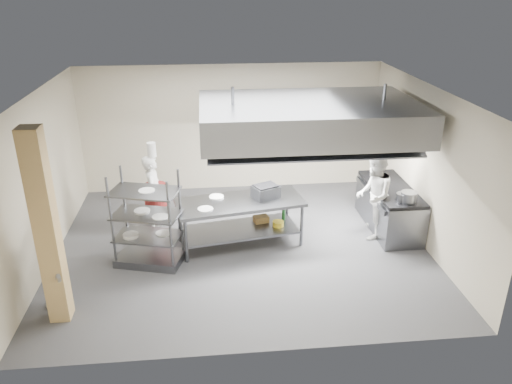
{
  "coord_description": "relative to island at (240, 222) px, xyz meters",
  "views": [
    {
      "loc": [
        -0.59,
        -8.45,
        4.78
      ],
      "look_at": [
        0.3,
        0.2,
        1.04
      ],
      "focal_mm": 35.0,
      "sensor_mm": 36.0,
      "label": 1
    }
  ],
  "objects": [
    {
      "name": "chef_plating",
      "position": [
        -2.98,
        -1.78,
        0.33
      ],
      "size": [
        0.75,
        0.99,
        1.57
      ],
      "primitive_type": "imported",
      "rotation": [
        0.0,
        0.0,
        -1.1
      ],
      "color": "white",
      "rests_on": "floor"
    },
    {
      "name": "stockpot",
      "position": [
        3.15,
        -0.36,
        0.55
      ],
      "size": [
        0.3,
        0.3,
        0.21
      ],
      "primitive_type": "cylinder",
      "color": "gray",
      "rests_on": "range_top"
    },
    {
      "name": "griddle",
      "position": [
        0.51,
        0.12,
        0.57
      ],
      "size": [
        0.57,
        0.52,
        0.23
      ],
      "primitive_type": "cube",
      "rotation": [
        0.0,
        0.0,
        0.43
      ],
      "color": "slate",
      "rests_on": "island_worktop"
    },
    {
      "name": "island",
      "position": [
        0.0,
        0.0,
        0.0
      ],
      "size": [
        2.51,
        1.4,
        0.91
      ],
      "primitive_type": null,
      "rotation": [
        0.0,
        0.0,
        0.18
      ],
      "color": "slate",
      "rests_on": "floor"
    },
    {
      "name": "plate_stack",
      "position": [
        -1.68,
        -0.53,
        0.1
      ],
      "size": [
        0.28,
        0.28,
        0.05
      ],
      "primitive_type": "cylinder",
      "color": "white",
      "rests_on": "pass_rack"
    },
    {
      "name": "cooking_range",
      "position": [
        3.1,
        0.39,
        -0.04
      ],
      "size": [
        0.8,
        2.0,
        0.84
      ],
      "primitive_type": "cube",
      "color": "slate",
      "rests_on": "floor"
    },
    {
      "name": "hood_strip_b",
      "position": [
        2.22,
        0.29,
        1.62
      ],
      "size": [
        1.6,
        0.12,
        0.04
      ],
      "primitive_type": "cube",
      "color": "white",
      "rests_on": "exhaust_hood"
    },
    {
      "name": "wall_back",
      "position": [
        0.02,
        2.89,
        1.04
      ],
      "size": [
        7.0,
        0.0,
        7.0
      ],
      "primitive_type": "plane",
      "rotation": [
        1.57,
        0.0,
        0.0
      ],
      "color": "#BBAF95",
      "rests_on": "ground"
    },
    {
      "name": "wall_left",
      "position": [
        -3.48,
        -0.11,
        1.04
      ],
      "size": [
        0.0,
        6.0,
        6.0
      ],
      "primitive_type": "plane",
      "rotation": [
        1.57,
        0.0,
        1.57
      ],
      "color": "#BBAF95",
      "rests_on": "ground"
    },
    {
      "name": "hood_strip_a",
      "position": [
        0.42,
        0.29,
        1.62
      ],
      "size": [
        1.6,
        0.12,
        0.04
      ],
      "primitive_type": "cube",
      "color": "white",
      "rests_on": "exhaust_hood"
    },
    {
      "name": "chef_head",
      "position": [
        -1.67,
        0.78,
        0.35
      ],
      "size": [
        0.4,
        0.59,
        1.6
      ],
      "primitive_type": "imported",
      "rotation": [
        0.0,
        0.0,
        1.54
      ],
      "color": "white",
      "rests_on": "floor"
    },
    {
      "name": "island_worktop",
      "position": [
        0.0,
        0.0,
        0.42
      ],
      "size": [
        2.51,
        1.4,
        0.06
      ],
      "primitive_type": "cube",
      "rotation": [
        0.0,
        0.0,
        0.18
      ],
      "color": "slate",
      "rests_on": "island"
    },
    {
      "name": "range_top",
      "position": [
        3.1,
        0.39,
        0.41
      ],
      "size": [
        0.78,
        1.96,
        0.06
      ],
      "primitive_type": "cube",
      "color": "black",
      "rests_on": "cooking_range"
    },
    {
      "name": "wall_right",
      "position": [
        3.52,
        -0.11,
        1.04
      ],
      "size": [
        0.0,
        6.0,
        6.0
      ],
      "primitive_type": "plane",
      "rotation": [
        1.57,
        0.0,
        -1.57
      ],
      "color": "#BBAF95",
      "rests_on": "ground"
    },
    {
      "name": "wicker_basket",
      "position": [
        0.44,
        0.25,
        -0.07
      ],
      "size": [
        0.32,
        0.26,
        0.12
      ],
      "primitive_type": "cube",
      "rotation": [
        0.0,
        0.0,
        0.23
      ],
      "color": "#94623B",
      "rests_on": "island_undershelf"
    },
    {
      "name": "island_undershelf",
      "position": [
        0.0,
        0.0,
        -0.16
      ],
      "size": [
        2.31,
        1.26,
        0.04
      ],
      "primitive_type": "cube",
      "rotation": [
        0.0,
        0.0,
        0.18
      ],
      "color": "slate",
      "rests_on": "island"
    },
    {
      "name": "exhaust_hood",
      "position": [
        1.32,
        0.29,
        1.94
      ],
      "size": [
        4.0,
        2.5,
        0.6
      ],
      "primitive_type": "cube",
      "color": "slate",
      "rests_on": "ceiling"
    },
    {
      "name": "pass_rack",
      "position": [
        -1.68,
        -0.53,
        0.41
      ],
      "size": [
        1.29,
        0.96,
        1.73
      ],
      "primitive_type": null,
      "rotation": [
        0.0,
        0.0,
        -0.27
      ],
      "color": "gray",
      "rests_on": "floor"
    },
    {
      "name": "wall_shelf",
      "position": [
        1.82,
        2.73,
        1.04
      ],
      "size": [
        1.5,
        0.28,
        0.04
      ],
      "primitive_type": "cube",
      "color": "slate",
      "rests_on": "wall_back"
    },
    {
      "name": "column",
      "position": [
        -2.88,
        -2.01,
        1.04
      ],
      "size": [
        0.3,
        0.3,
        3.0
      ],
      "primitive_type": "cube",
      "color": "#DDB571",
      "rests_on": "floor"
    },
    {
      "name": "ceiling",
      "position": [
        0.02,
        -0.11,
        2.54
      ],
      "size": [
        7.0,
        7.0,
        0.0
      ],
      "primitive_type": "plane",
      "rotation": [
        3.14,
        0.0,
        0.0
      ],
      "color": "silver",
      "rests_on": "wall_back"
    },
    {
      "name": "chef_line",
      "position": [
        2.62,
        0.06,
        0.41
      ],
      "size": [
        0.9,
        1.02,
        1.74
      ],
      "primitive_type": "imported",
      "rotation": [
        0.0,
        0.0,
        -1.91
      ],
      "color": "silver",
      "rests_on": "floor"
    },
    {
      "name": "floor",
      "position": [
        0.02,
        -0.11,
        -0.46
      ],
      "size": [
        7.0,
        7.0,
        0.0
      ],
      "primitive_type": "plane",
      "color": "#343436",
      "rests_on": "ground"
    }
  ]
}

